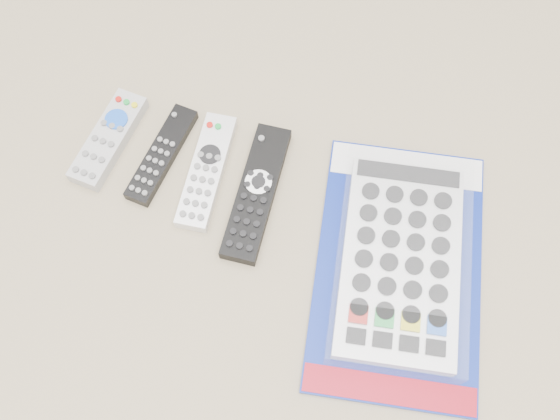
% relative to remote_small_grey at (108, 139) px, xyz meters
% --- Properties ---
extents(remote_small_grey, '(0.06, 0.16, 0.02)m').
position_rel_remote_small_grey_xyz_m(remote_small_grey, '(0.00, 0.00, 0.00)').
color(remote_small_grey, '#A8A8AB').
rests_on(remote_small_grey, ground).
extents(remote_slim_black, '(0.06, 0.16, 0.02)m').
position_rel_remote_small_grey_xyz_m(remote_slim_black, '(0.08, -0.00, -0.00)').
color(remote_slim_black, black).
rests_on(remote_slim_black, ground).
extents(remote_silver_dvd, '(0.05, 0.18, 0.02)m').
position_rel_remote_small_grey_xyz_m(remote_silver_dvd, '(0.15, -0.01, -0.00)').
color(remote_silver_dvd, silver).
rests_on(remote_silver_dvd, ground).
extents(remote_large_black, '(0.05, 0.20, 0.02)m').
position_rel_remote_small_grey_xyz_m(remote_large_black, '(0.22, -0.03, -0.00)').
color(remote_large_black, black).
rests_on(remote_large_black, ground).
extents(jumbo_remote_packaged, '(0.25, 0.37, 0.05)m').
position_rel_remote_small_grey_xyz_m(jumbo_remote_packaged, '(0.43, -0.07, 0.01)').
color(jumbo_remote_packaged, navy).
rests_on(jumbo_remote_packaged, ground).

